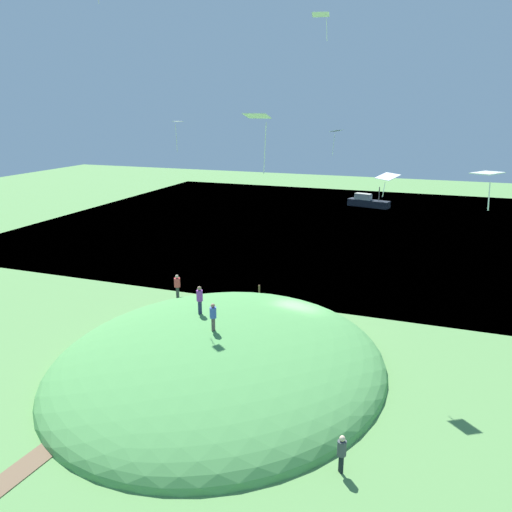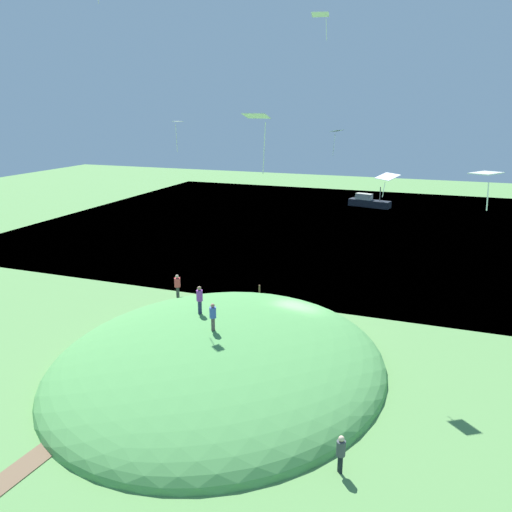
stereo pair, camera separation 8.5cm
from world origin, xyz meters
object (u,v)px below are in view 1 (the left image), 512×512
object	(u,v)px
kite_0	(387,177)
kite_9	(487,174)
person_watching_kites	(213,314)
boat_on_lake	(368,202)
person_near_shore	(342,449)
kite_5	(258,120)
kite_8	(336,132)
kite_7	(321,16)
person_on_hilltop	(177,283)
kite_3	(177,125)
person_walking_path	(200,296)
mooring_post	(259,293)

from	to	relation	value
kite_0	kite_9	xyz separation A→B (m)	(12.36, 4.01, 1.75)
person_watching_kites	kite_0	size ratio (longest dim) A/B	1.12
boat_on_lake	kite_0	xyz separation A→B (m)	(48.04, 7.56, 9.86)
boat_on_lake	kite_0	size ratio (longest dim) A/B	4.47
person_near_shore	kite_5	xyz separation A→B (m)	(-1.40, -4.07, 12.60)
kite_9	kite_8	bearing A→B (deg)	-159.57
kite_5	kite_7	bearing A→B (deg)	167.22
kite_5	kite_9	bearing A→B (deg)	68.86
person_on_hilltop	kite_9	size ratio (longest dim) A/B	1.63
kite_7	boat_on_lake	bearing A→B (deg)	-174.87
kite_3	person_watching_kites	bearing A→B (deg)	43.73
kite_3	kite_9	distance (m)	20.24
person_walking_path	person_watching_kites	size ratio (longest dim) A/B	1.10
boat_on_lake	person_near_shore	distance (m)	59.21
kite_9	person_watching_kites	bearing A→B (deg)	-122.30
kite_5	kite_8	distance (m)	22.82
person_on_hilltop	kite_7	distance (m)	20.62
person_walking_path	kite_0	world-z (taller)	kite_0
kite_9	mooring_post	distance (m)	25.90
person_on_hilltop	mooring_post	world-z (taller)	person_on_hilltop
kite_5	mooring_post	world-z (taller)	kite_5
person_walking_path	person_near_shore	xyz separation A→B (m)	(8.17, 10.21, -2.25)
boat_on_lake	kite_5	bearing A→B (deg)	107.74
person_walking_path	kite_3	size ratio (longest dim) A/B	0.97
kite_0	kite_9	world-z (taller)	kite_9
boat_on_lake	person_on_hilltop	size ratio (longest dim) A/B	3.66
person_watching_kites	kite_7	bearing A→B (deg)	-75.75
boat_on_lake	person_walking_path	xyz separation A→B (m)	(50.54, -2.57, 2.63)
kite_0	kite_9	distance (m)	13.11
boat_on_lake	mooring_post	xyz separation A→B (m)	(41.70, -1.99, -0.10)
person_near_shore	kite_0	size ratio (longest dim) A/B	1.20
person_on_hilltop	boat_on_lake	bearing A→B (deg)	170.20
boat_on_lake	kite_8	world-z (taller)	kite_8
boat_on_lake	person_watching_kites	bearing A→B (deg)	103.38
boat_on_lake	person_watching_kites	size ratio (longest dim) A/B	3.98
person_walking_path	kite_0	xyz separation A→B (m)	(-2.50, 10.13, 7.23)
person_walking_path	kite_3	world-z (taller)	kite_3
kite_5	mooring_post	bearing A→B (deg)	-160.39
mooring_post	person_watching_kites	bearing A→B (deg)	6.58
kite_9	kite_3	bearing A→B (deg)	-126.26
person_on_hilltop	kite_3	world-z (taller)	kite_3
kite_0	person_on_hilltop	bearing A→B (deg)	-98.95
person_walking_path	kite_7	xyz separation A→B (m)	(1.79, 7.27, 14.64)
boat_on_lake	kite_0	world-z (taller)	kite_0
person_near_shore	kite_3	distance (m)	20.11
kite_5	kite_7	distance (m)	6.67
boat_on_lake	person_near_shore	world-z (taller)	boat_on_lake
person_watching_kites	kite_9	world-z (taller)	kite_9
kite_8	person_on_hilltop	bearing A→B (deg)	-37.74
kite_7	kite_8	bearing A→B (deg)	-171.20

